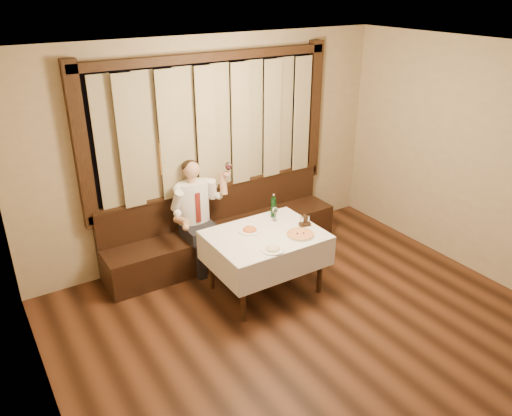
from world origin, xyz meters
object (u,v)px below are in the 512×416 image
pasta_red (250,228)px  pasta_cream (273,247)px  dining_table (265,242)px  green_bottle (274,207)px  banquette (223,233)px  seated_man (197,208)px  cruet_caddy (305,222)px  pizza (300,234)px

pasta_red → pasta_cream: 0.51m
pasta_red → dining_table: bearing=-52.3°
green_bottle → banquette: bearing=115.1°
dining_table → seated_man: size_ratio=0.90×
banquette → green_bottle: size_ratio=10.77×
pasta_cream → green_bottle: green_bottle is taller
green_bottle → dining_table: bearing=-135.2°
banquette → dining_table: (0.00, -1.02, 0.34)m
green_bottle → cruet_caddy: green_bottle is taller
seated_man → pizza: bearing=-58.8°
pasta_cream → cruet_caddy: (0.64, 0.28, 0.02)m
pasta_cream → seated_man: seated_man is taller
pasta_red → cruet_caddy: cruet_caddy is taller
green_bottle → pasta_red: bearing=-158.6°
pizza → seated_man: seated_man is taller
pasta_cream → cruet_caddy: bearing=23.8°
seated_man → cruet_caddy: bearing=-48.2°
seated_man → banquette: bearing=12.5°
banquette → pasta_cream: size_ratio=12.74×
dining_table → pasta_cream: (-0.14, -0.36, 0.14)m
dining_table → banquette: bearing=90.0°
banquette → green_bottle: (0.33, -0.70, 0.57)m
banquette → pasta_red: size_ratio=12.19×
green_bottle → seated_man: seated_man is taller
dining_table → green_bottle: (0.33, 0.33, 0.23)m
pasta_cream → green_bottle: bearing=55.6°
pizza → green_bottle: (0.02, 0.57, 0.11)m
dining_table → pizza: size_ratio=3.90×
pasta_cream → pasta_red: bearing=87.3°
pasta_red → pasta_cream: size_ratio=1.05×
pasta_red → seated_man: seated_man is taller
dining_table → green_bottle: bearing=44.8°
banquette → pizza: banquette is taller
banquette → seated_man: size_ratio=2.28×
dining_table → green_bottle: 0.52m
pasta_red → seated_man: 0.83m
pizza → banquette: bearing=103.8°
dining_table → pasta_cream: bearing=-111.4°
banquette → pasta_cream: 1.47m
pizza → green_bottle: size_ratio=1.10×
green_bottle → seated_man: size_ratio=0.21×
pasta_cream → seated_man: bearing=101.5°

